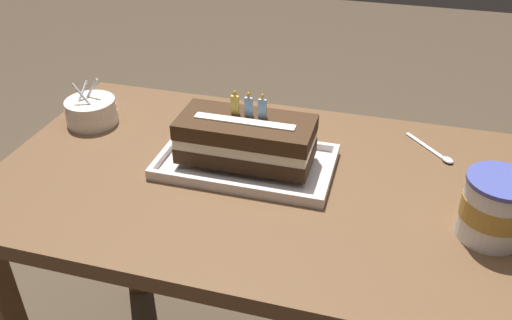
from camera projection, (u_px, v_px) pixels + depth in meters
The scene contains 6 objects.
dining_table at pixel (265, 221), 1.21m from camera, with size 1.17×0.68×0.76m.
foil_tray at pixel (246, 164), 1.18m from camera, with size 0.38×0.22×0.02m.
birthday_cake at pixel (246, 139), 1.14m from camera, with size 0.29×0.13×0.15m.
bowl_stack at pixel (91, 111), 1.33m from camera, with size 0.13×0.13×0.11m.
ice_cream_tub at pixel (495, 208), 0.95m from camera, with size 0.12×0.12×0.13m.
serving_spoon_near_tray at pixel (439, 154), 1.21m from camera, with size 0.11×0.13×0.01m.
Camera 1 is at (0.23, -0.91, 1.41)m, focal length 37.59 mm.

